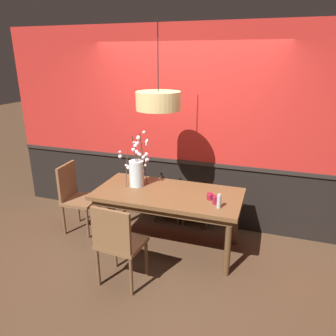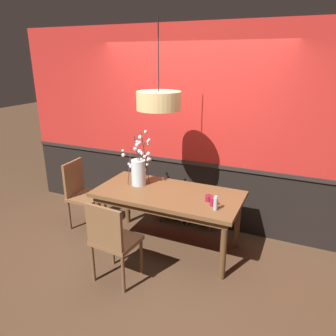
# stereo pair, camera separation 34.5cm
# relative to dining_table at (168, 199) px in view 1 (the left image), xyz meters

# --- Properties ---
(ground_plane) EXTENTS (24.00, 24.00, 0.00)m
(ground_plane) POSITION_rel_dining_table_xyz_m (0.00, 0.00, -0.67)
(ground_plane) COLOR #4C3321
(back_wall) EXTENTS (5.38, 0.14, 2.72)m
(back_wall) POSITION_rel_dining_table_xyz_m (0.00, 0.78, 0.68)
(back_wall) COLOR black
(back_wall) RESTS_ON ground
(dining_table) EXTENTS (1.78, 0.86, 0.75)m
(dining_table) POSITION_rel_dining_table_xyz_m (0.00, 0.00, 0.00)
(dining_table) COLOR brown
(dining_table) RESTS_ON ground
(chair_near_side_left) EXTENTS (0.48, 0.43, 0.93)m
(chair_near_side_left) POSITION_rel_dining_table_xyz_m (-0.25, -0.86, -0.13)
(chair_near_side_left) COLOR brown
(chair_near_side_left) RESTS_ON ground
(chair_far_side_left) EXTENTS (0.45, 0.45, 0.94)m
(chair_far_side_left) POSITION_rel_dining_table_xyz_m (-0.24, 0.82, -0.15)
(chair_far_side_left) COLOR brown
(chair_far_side_left) RESTS_ON ground
(chair_head_west_end) EXTENTS (0.44, 0.45, 0.95)m
(chair_head_west_end) POSITION_rel_dining_table_xyz_m (-1.34, 0.02, -0.14)
(chair_head_west_end) COLOR brown
(chair_head_west_end) RESTS_ON ground
(chair_far_side_right) EXTENTS (0.44, 0.44, 0.96)m
(chair_far_side_right) POSITION_rel_dining_table_xyz_m (0.23, 0.83, -0.13)
(chair_far_side_right) COLOR brown
(chair_far_side_right) RESTS_ON ground
(vase_with_blossoms) EXTENTS (0.41, 0.29, 0.73)m
(vase_with_blossoms) POSITION_rel_dining_table_xyz_m (-0.44, 0.08, 0.27)
(vase_with_blossoms) COLOR silver
(vase_with_blossoms) RESTS_ON dining_table
(candle_holder_nearer_center) EXTENTS (0.07, 0.07, 0.10)m
(candle_holder_nearer_center) POSITION_rel_dining_table_xyz_m (0.60, -0.14, 0.14)
(candle_holder_nearer_center) COLOR maroon
(candle_holder_nearer_center) RESTS_ON dining_table
(candle_holder_nearer_edge) EXTENTS (0.08, 0.08, 0.07)m
(candle_holder_nearer_edge) POSITION_rel_dining_table_xyz_m (0.52, -0.04, 0.12)
(candle_holder_nearer_edge) COLOR maroon
(candle_holder_nearer_edge) RESTS_ON dining_table
(condiment_bottle) EXTENTS (0.05, 0.05, 0.16)m
(condiment_bottle) POSITION_rel_dining_table_xyz_m (0.66, -0.22, 0.16)
(condiment_bottle) COLOR #ADADB2
(condiment_bottle) RESTS_ON dining_table
(pendant_lamp) EXTENTS (0.51, 0.51, 0.98)m
(pendant_lamp) POSITION_rel_dining_table_xyz_m (-0.12, 0.01, 1.18)
(pendant_lamp) COLOR tan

